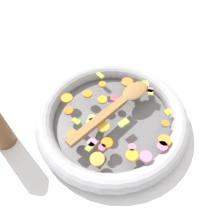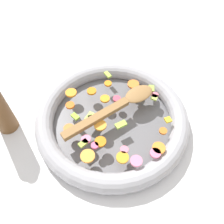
% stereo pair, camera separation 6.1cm
% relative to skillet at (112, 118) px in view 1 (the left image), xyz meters
% --- Properties ---
extents(ground_plane, '(4.00, 4.00, 0.00)m').
position_rel_skillet_xyz_m(ground_plane, '(0.00, 0.00, -0.02)').
color(ground_plane, silver).
extents(skillet, '(0.44, 0.44, 0.05)m').
position_rel_skillet_xyz_m(skillet, '(0.00, 0.00, 0.00)').
color(skillet, slate).
rests_on(skillet, ground_plane).
extents(chopped_vegetables, '(0.32, 0.32, 0.01)m').
position_rel_skillet_xyz_m(chopped_vegetables, '(-0.02, -0.01, 0.03)').
color(chopped_vegetables, orange).
rests_on(chopped_vegetables, skillet).
extents(wooden_spoon, '(0.26, 0.21, 0.01)m').
position_rel_skillet_xyz_m(wooden_spoon, '(0.02, -0.02, 0.04)').
color(wooden_spoon, olive).
rests_on(wooden_spoon, chopped_vegetables).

